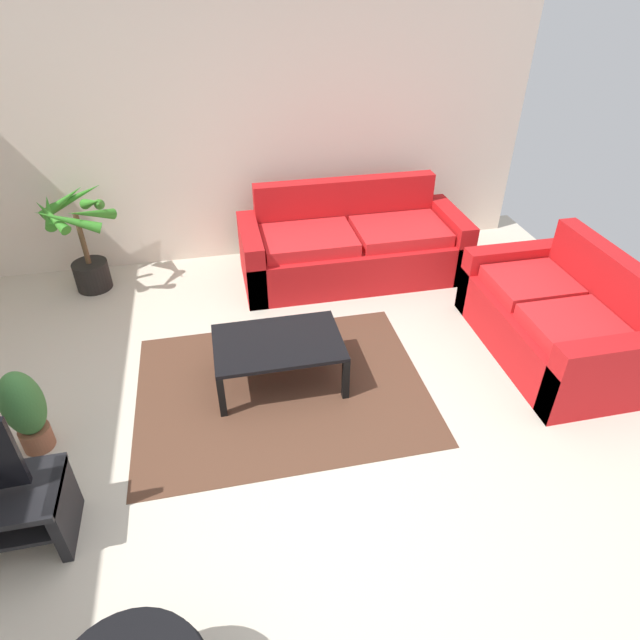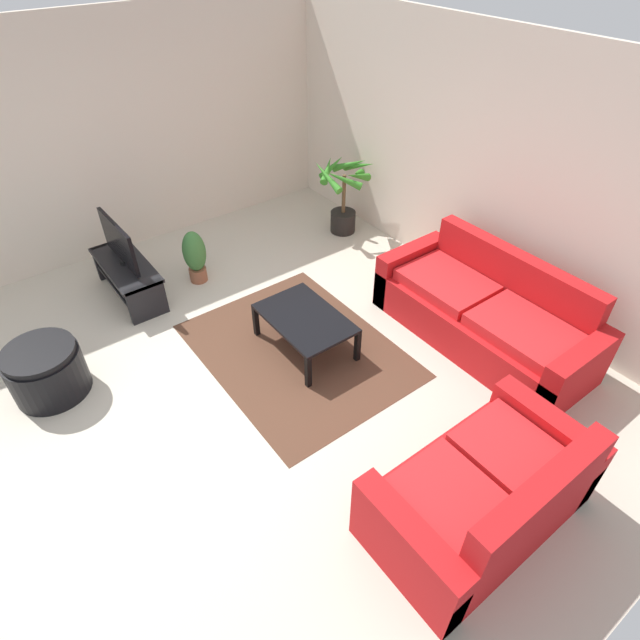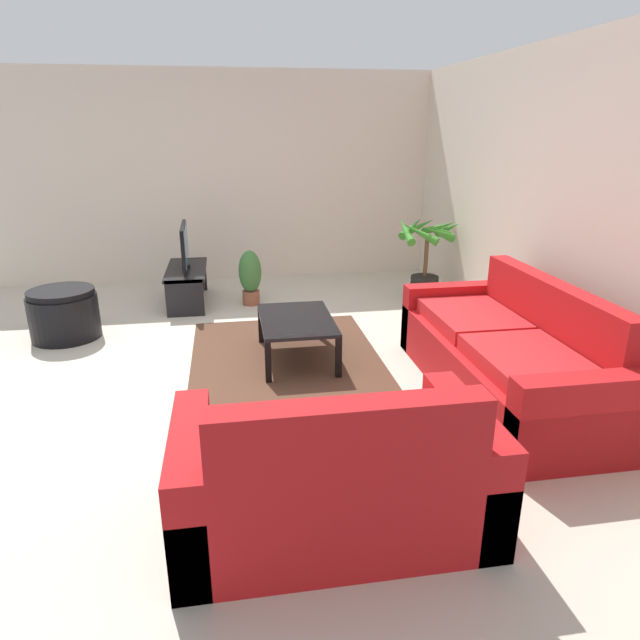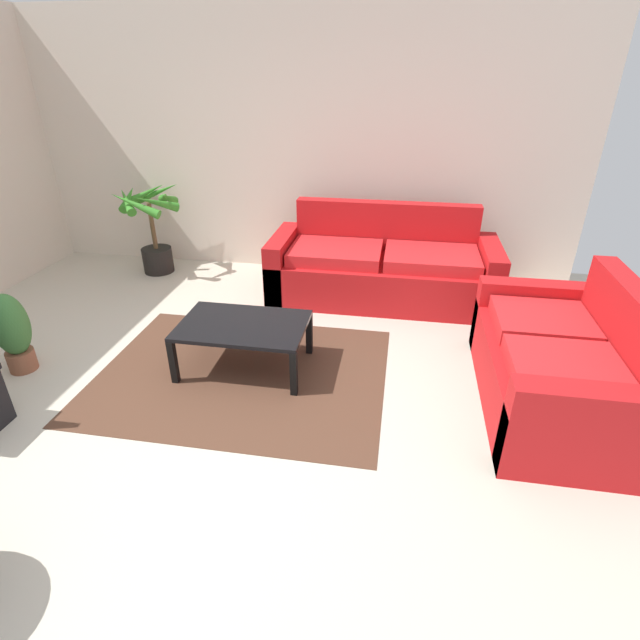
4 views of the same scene
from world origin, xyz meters
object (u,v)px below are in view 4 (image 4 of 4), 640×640
Objects in this scene: couch_main at (382,269)px; potted_plant_small at (12,331)px; coffee_table at (243,329)px; couch_loveseat at (559,368)px; potted_palm at (152,228)px.

couch_main is 3.26m from potted_plant_small.
coffee_table is (-0.98, -1.50, 0.04)m from couch_main.
couch_main is at bearing 57.03° from coffee_table.
couch_loveseat is (1.29, -1.59, -0.00)m from couch_main.
couch_loveseat is 2.49× the size of potted_plant_small.
couch_main reaches higher than potted_plant_small.
potted_plant_small is at bearing -145.69° from couch_main.
couch_main is 2.23× the size of potted_palm.
couch_loveseat is 1.62× the size of potted_palm.
coffee_table is at bearing 177.74° from couch_loveseat.
potted_palm is at bearing 132.23° from coffee_table.
potted_palm reaches higher than couch_loveseat.
couch_loveseat is at bearing -2.26° from coffee_table.
potted_palm reaches higher than couch_main.
potted_palm is 1.54× the size of potted_plant_small.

